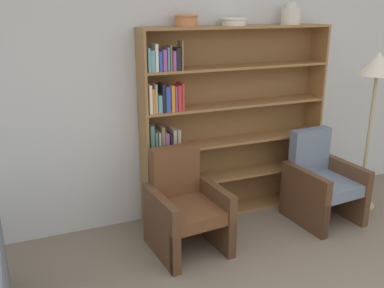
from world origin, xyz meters
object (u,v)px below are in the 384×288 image
(bowl_slate, at_px, (186,20))
(vase_tall, at_px, (291,15))
(floor_lamp, at_px, (377,74))
(bowl_cream, at_px, (234,21))
(armchair_leather, at_px, (185,208))
(armchair_cushioned, at_px, (321,183))
(bookshelf, at_px, (218,126))

(bowl_slate, distance_m, vase_tall, 1.18)
(vase_tall, bearing_deg, bowl_slate, 180.00)
(floor_lamp, bearing_deg, vase_tall, 149.46)
(bowl_cream, relative_size, vase_tall, 1.19)
(bowl_slate, xyz_separation_m, floor_lamp, (1.98, -0.48, -0.56))
(armchair_leather, relative_size, armchair_cushioned, 1.00)
(bowl_slate, height_order, armchair_cushioned, bowl_slate)
(vase_tall, distance_m, armchair_leather, 2.28)
(bowl_cream, relative_size, floor_lamp, 0.15)
(armchair_cushioned, bearing_deg, bowl_slate, -26.14)
(bowl_slate, height_order, floor_lamp, bowl_slate)
(floor_lamp, bearing_deg, bookshelf, 162.87)
(bookshelf, relative_size, bowl_cream, 7.85)
(bookshelf, distance_m, armchair_cushioned, 1.27)
(bowl_slate, distance_m, bowl_cream, 0.51)
(bowl_cream, bearing_deg, floor_lamp, -17.89)
(bowl_cream, xyz_separation_m, vase_tall, (0.67, 0.00, 0.05))
(bowl_cream, height_order, armchair_cushioned, bowl_cream)
(armchair_leather, height_order, armchair_cushioned, same)
(bookshelf, relative_size, floor_lamp, 1.17)
(bowl_cream, distance_m, armchair_cushioned, 1.94)
(vase_tall, bearing_deg, bowl_cream, -180.00)
(bowl_slate, bearing_deg, armchair_leather, -113.20)
(bookshelf, distance_m, bowl_cream, 1.08)
(bookshelf, xyz_separation_m, vase_tall, (0.81, -0.02, 1.12))
(armchair_leather, bearing_deg, bowl_slate, -118.28)
(armchair_cushioned, bearing_deg, bowl_cream, -37.07)
(vase_tall, bearing_deg, bookshelf, 178.51)
(vase_tall, distance_m, floor_lamp, 1.11)
(bowl_cream, bearing_deg, bowl_slate, 180.00)
(vase_tall, height_order, armchair_leather, vase_tall)
(armchair_leather, distance_m, floor_lamp, 2.48)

